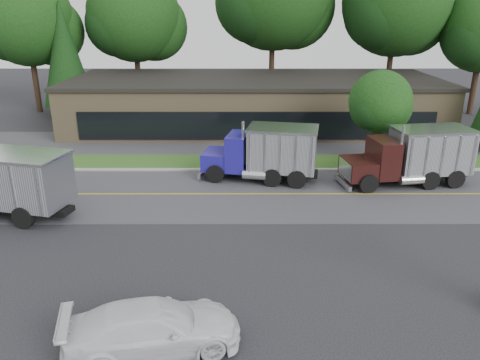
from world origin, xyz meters
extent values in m
plane|color=#37373C|center=(0.00, 0.00, 0.00)|extent=(140.00, 140.00, 0.00)
cube|color=#4E4E53|center=(0.00, 9.00, 0.00)|extent=(60.00, 8.00, 0.02)
cube|color=gold|center=(0.00, 9.00, 0.00)|extent=(60.00, 0.12, 0.01)
cube|color=#9E9E99|center=(0.00, 13.20, 0.00)|extent=(60.00, 0.30, 0.12)
cube|color=#27551D|center=(0.00, 15.00, 0.00)|extent=(60.00, 3.40, 0.03)
cube|color=#4E4E53|center=(0.00, 20.00, 0.00)|extent=(60.00, 7.00, 0.02)
cube|color=#887453|center=(2.00, 26.00, 2.00)|extent=(32.00, 12.00, 4.00)
cylinder|color=#382619|center=(-20.00, 32.00, 2.44)|extent=(0.56, 0.56, 4.88)
sphere|color=black|center=(-20.00, 32.00, 9.06)|extent=(8.92, 8.92, 8.92)
sphere|color=black|center=(-18.33, 33.11, 7.94)|extent=(6.69, 6.69, 6.69)
sphere|color=black|center=(-21.39, 31.16, 8.22)|extent=(6.13, 6.13, 6.13)
cylinder|color=#382619|center=(-10.00, 34.00, 2.55)|extent=(0.56, 0.56, 5.09)
sphere|color=black|center=(-10.00, 34.00, 9.45)|extent=(9.31, 9.31, 9.31)
sphere|color=black|center=(-8.25, 35.16, 8.29)|extent=(6.98, 6.98, 6.98)
sphere|color=black|center=(-11.45, 33.13, 8.58)|extent=(6.40, 6.40, 6.40)
cylinder|color=#382619|center=(4.00, 34.00, 3.14)|extent=(0.56, 0.56, 6.29)
sphere|color=black|center=(6.16, 35.44, 10.24)|extent=(8.62, 8.62, 8.62)
sphere|color=black|center=(2.20, 32.92, 10.60)|extent=(7.90, 7.90, 7.90)
cylinder|color=#382619|center=(16.00, 33.00, 2.87)|extent=(0.56, 0.56, 5.74)
sphere|color=black|center=(16.00, 33.00, 10.66)|extent=(10.50, 10.50, 10.50)
sphere|color=black|center=(17.97, 34.31, 9.35)|extent=(7.87, 7.87, 7.87)
sphere|color=black|center=(14.36, 32.02, 9.68)|extent=(7.22, 7.22, 7.22)
cylinder|color=#382619|center=(24.00, 31.00, 2.19)|extent=(0.56, 0.56, 4.38)
sphere|color=black|center=(22.75, 30.25, 7.38)|extent=(5.50, 5.50, 5.50)
cylinder|color=#382619|center=(-16.00, 30.00, 0.50)|extent=(0.44, 0.44, 1.00)
cone|color=black|center=(-16.00, 30.00, 6.03)|extent=(4.82, 4.82, 9.86)
cylinder|color=#382619|center=(10.00, 15.00, 1.14)|extent=(0.56, 0.56, 2.27)
sphere|color=black|center=(10.00, 15.00, 4.22)|extent=(4.15, 4.15, 4.15)
sphere|color=black|center=(10.78, 15.52, 3.70)|extent=(3.12, 3.12, 3.12)
sphere|color=black|center=(9.35, 14.61, 3.83)|extent=(2.86, 2.86, 2.86)
cube|color=silver|center=(-10.96, 6.08, 2.02)|extent=(6.48, 3.88, 2.50)
cube|color=silver|center=(-10.96, 6.08, 3.32)|extent=(6.66, 4.06, 0.12)
cylinder|color=black|center=(-10.25, 7.09, 0.57)|extent=(1.15, 0.60, 1.10)
cylinder|color=black|center=(-10.81, 4.86, 0.57)|extent=(1.15, 0.60, 1.10)
cube|color=black|center=(2.12, 11.50, 0.57)|extent=(6.75, 2.27, 0.28)
cube|color=navy|center=(-0.73, 12.06, 1.12)|extent=(2.01, 2.57, 1.10)
cube|color=navy|center=(0.55, 11.81, 1.72)|extent=(1.60, 2.58, 2.20)
cube|color=black|center=(0.05, 11.91, 2.12)|extent=(0.47, 2.07, 0.90)
cube|color=silver|center=(3.26, 11.28, 2.02)|extent=(4.40, 3.23, 2.50)
cube|color=silver|center=(3.26, 11.28, 3.32)|extent=(4.58, 3.40, 0.12)
cylinder|color=black|center=(-0.37, 13.16, 0.57)|extent=(1.15, 0.56, 1.10)
cylinder|color=black|center=(-0.81, 10.91, 0.57)|extent=(1.15, 0.56, 1.10)
cylinder|color=black|center=(3.77, 12.35, 0.57)|extent=(1.15, 0.56, 1.10)
cylinder|color=black|center=(3.32, 10.09, 0.57)|extent=(1.15, 0.56, 1.10)
cube|color=black|center=(10.86, 10.78, 0.57)|extent=(7.36, 2.07, 0.28)
cube|color=black|center=(7.73, 10.31, 1.12)|extent=(2.07, 2.53, 1.10)
cube|color=black|center=(9.13, 10.52, 1.72)|extent=(1.61, 2.56, 2.20)
cube|color=black|center=(8.59, 10.44, 2.12)|extent=(0.37, 2.09, 0.90)
cube|color=silver|center=(12.11, 10.97, 2.02)|extent=(4.68, 3.12, 2.50)
cube|color=silver|center=(12.11, 10.97, 3.32)|extent=(4.85, 3.29, 0.12)
cylinder|color=black|center=(7.71, 11.47, 0.57)|extent=(1.14, 0.51, 1.10)
cylinder|color=black|center=(8.05, 9.19, 0.57)|extent=(1.14, 0.51, 1.10)
cylinder|color=black|center=(12.25, 12.15, 0.57)|extent=(1.14, 0.51, 1.10)
cylinder|color=black|center=(12.60, 9.88, 0.57)|extent=(1.14, 0.51, 1.10)
imported|color=white|center=(-2.00, -3.98, 0.78)|extent=(5.75, 3.37, 1.57)
camera|label=1|loc=(0.67, -15.88, 9.95)|focal=35.00mm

